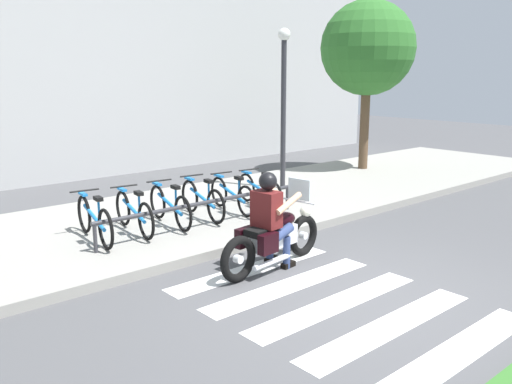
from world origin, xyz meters
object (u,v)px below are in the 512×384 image
at_px(bicycle_3, 202,200).
at_px(tree_near_rack, 368,49).
at_px(bicycle_0, 94,220).
at_px(motorcycle, 274,237).
at_px(bicycle_2, 170,206).
at_px(rider, 270,214).
at_px(bicycle_4, 232,195).
at_px(bicycle_1, 134,213).
at_px(bike_rack, 204,205).
at_px(street_lamp, 284,94).
at_px(bicycle_5, 259,190).

xyz_separation_m(bicycle_3, tree_near_rack, (6.52, 1.37, 2.92)).
xyz_separation_m(bicycle_0, bicycle_3, (2.12, -0.00, -0.00)).
xyz_separation_m(motorcycle, bicycle_2, (-0.20, 2.49, 0.03)).
xyz_separation_m(rider, bicycle_0, (-1.53, 2.49, -0.33)).
bearing_deg(bicycle_4, bicycle_0, -179.99).
height_order(bicycle_1, bicycle_4, bicycle_1).
xyz_separation_m(motorcycle, rider, (-0.08, -0.01, 0.37)).
bearing_deg(rider, bike_rack, 83.22).
distance_m(rider, bicycle_1, 2.65).
distance_m(bicycle_4, street_lamp, 3.09).
height_order(bicycle_1, bicycle_5, bicycle_1).
height_order(bicycle_0, bicycle_1, bicycle_0).
bearing_deg(motorcycle, bicycle_1, 109.97).
xyz_separation_m(bicycle_1, bicycle_5, (2.82, 0.00, -0.01)).
bearing_deg(tree_near_rack, bike_rack, -164.39).
xyz_separation_m(bicycle_3, bicycle_4, (0.71, 0.00, -0.01)).
relative_size(bicycle_0, bike_rack, 0.41).
relative_size(bicycle_2, street_lamp, 0.44).
height_order(bicycle_1, street_lamp, street_lamp).
bearing_deg(bicycle_0, street_lamp, 10.70).
xyz_separation_m(motorcycle, bicycle_5, (1.92, 2.49, 0.02)).
relative_size(bicycle_0, tree_near_rack, 0.36).
bearing_deg(bicycle_3, bicycle_5, 0.03).
height_order(motorcycle, bicycle_3, motorcycle).
distance_m(bicycle_3, bicycle_5, 1.41).
distance_m(bicycle_0, bicycle_5, 3.53).
xyz_separation_m(bicycle_1, bicycle_2, (0.71, -0.00, 0.00)).
relative_size(bicycle_1, tree_near_rack, 0.35).
distance_m(bicycle_1, street_lamp, 4.86).
relative_size(bike_rack, tree_near_rack, 0.87).
relative_size(bicycle_1, bicycle_4, 1.03).
bearing_deg(bicycle_5, street_lamp, 31.33).
distance_m(motorcycle, street_lamp, 5.26).
bearing_deg(bicycle_2, bicycle_5, 0.01).
relative_size(rider, street_lamp, 0.38).
xyz_separation_m(bicycle_0, bicycle_4, (2.82, 0.00, -0.02)).
bearing_deg(bicycle_2, bicycle_1, 180.00).
height_order(motorcycle, bicycle_1, motorcycle).
bearing_deg(bike_rack, tree_near_rack, 15.61).
distance_m(bicycle_2, street_lamp, 4.24).
distance_m(rider, bicycle_4, 2.83).
relative_size(motorcycle, bike_rack, 0.51).
bearing_deg(rider, bicycle_1, 108.35).
height_order(bicycle_0, bike_rack, bicycle_0).
distance_m(rider, tree_near_rack, 8.49).
relative_size(motorcycle, bicycle_3, 1.30).
relative_size(rider, bicycle_5, 0.94).
height_order(rider, bike_rack, rider).
relative_size(bicycle_3, bike_rack, 0.40).
distance_m(motorcycle, rider, 0.38).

